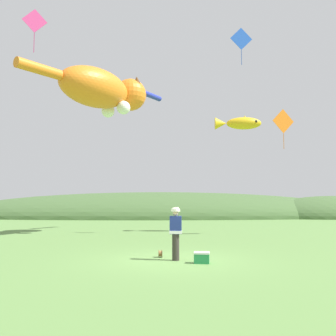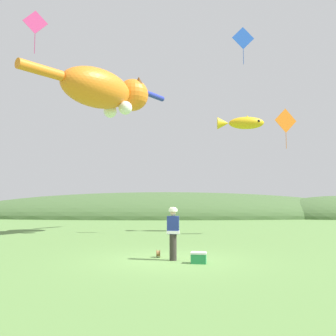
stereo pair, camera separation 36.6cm
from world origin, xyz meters
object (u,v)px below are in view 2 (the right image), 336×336
at_px(kite_spool, 158,253).
at_px(picnic_cooler, 199,258).
at_px(kite_giant_cat, 105,91).
at_px(kite_diamond_orange, 286,121).
at_px(festival_attendant, 173,232).
at_px(kite_diamond_pink, 35,23).
at_px(kite_fish_windsock, 241,123).
at_px(kite_diamond_blue, 243,38).
at_px(kite_tube_streamer, 153,95).

bearing_deg(kite_spool, picnic_cooler, -44.03).
relative_size(kite_giant_cat, kite_diamond_orange, 2.99).
relative_size(festival_attendant, kite_diamond_pink, 0.90).
bearing_deg(kite_fish_windsock, kite_diamond_blue, -96.60).
bearing_deg(kite_spool, kite_diamond_orange, 46.67).
bearing_deg(kite_diamond_blue, kite_giant_cat, 178.06).
relative_size(picnic_cooler, kite_diamond_pink, 0.27).
xyz_separation_m(picnic_cooler, kite_tube_streamer, (-1.93, 13.04, 8.97)).
bearing_deg(picnic_cooler, kite_fish_windsock, 71.25).
bearing_deg(kite_diamond_orange, kite_giant_cat, 178.97).
xyz_separation_m(festival_attendant, kite_diamond_orange, (6.62, 8.24, 5.54)).
xyz_separation_m(picnic_cooler, kite_diamond_pink, (-6.87, 3.95, 9.71)).
bearing_deg(festival_attendant, kite_giant_cat, 113.98).
bearing_deg(kite_diamond_pink, picnic_cooler, -29.93).
distance_m(kite_diamond_blue, kite_diamond_orange, 5.38).
distance_m(kite_fish_windsock, kite_diamond_blue, 5.00).
bearing_deg(kite_diamond_orange, kite_fish_windsock, 136.56).
height_order(picnic_cooler, kite_tube_streamer, kite_tube_streamer).
relative_size(kite_diamond_blue, kite_diamond_pink, 1.12).
xyz_separation_m(kite_fish_windsock, kite_diamond_orange, (2.13, -2.02, -0.29)).
distance_m(kite_giant_cat, kite_diamond_blue, 8.56).
xyz_separation_m(kite_giant_cat, kite_fish_windsock, (8.24, 1.83, -1.50)).
relative_size(kite_fish_windsock, kite_diamond_pink, 1.48).
bearing_deg(picnic_cooler, festival_attendant, 143.57).
height_order(festival_attendant, kite_fish_windsock, kite_fish_windsock).
relative_size(picnic_cooler, kite_giant_cat, 0.08).
bearing_deg(kite_diamond_orange, kite_diamond_blue, -177.99).
distance_m(festival_attendant, kite_fish_windsock, 12.62).
bearing_deg(kite_spool, kite_giant_cat, 112.68).
bearing_deg(picnic_cooler, kite_diamond_orange, 56.64).
bearing_deg(festival_attendant, kite_spool, 126.97).
distance_m(kite_tube_streamer, kite_diamond_pink, 10.37).
relative_size(festival_attendant, kite_diamond_blue, 0.80).
distance_m(kite_giant_cat, kite_fish_windsock, 8.57).
relative_size(kite_giant_cat, kite_tube_streamer, 3.33).
bearing_deg(kite_diamond_pink, kite_giant_cat, 65.47).
bearing_deg(picnic_cooler, kite_giant_cat, 116.79).
distance_m(picnic_cooler, kite_diamond_orange, 12.32).
relative_size(kite_diamond_blue, kite_diamond_orange, 0.96).
bearing_deg(festival_attendant, kite_diamond_pink, 151.01).
height_order(picnic_cooler, kite_giant_cat, kite_giant_cat).
distance_m(kite_spool, kite_fish_windsock, 12.69).
relative_size(kite_fish_windsock, kite_diamond_blue, 1.32).
relative_size(picnic_cooler, kite_diamond_orange, 0.23).
bearing_deg(festival_attendant, kite_diamond_blue, 62.49).
height_order(festival_attendant, kite_diamond_pink, kite_diamond_pink).
xyz_separation_m(kite_spool, kite_diamond_orange, (7.13, 7.56, 6.36)).
relative_size(festival_attendant, kite_diamond_orange, 0.77).
height_order(kite_fish_windsock, kite_tube_streamer, kite_tube_streamer).
bearing_deg(kite_spool, kite_tube_streamer, 92.99).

